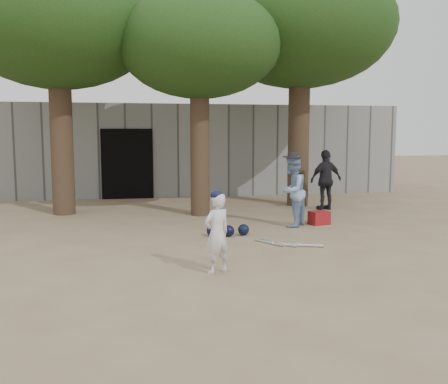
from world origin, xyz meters
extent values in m
plane|color=#937C5E|center=(0.00, 0.00, 0.00)|extent=(70.00, 70.00, 0.00)
imported|color=silver|center=(0.09, -1.12, 0.59)|extent=(0.51, 0.45, 1.19)
imported|color=#7D99C2|center=(2.37, 2.24, 0.79)|extent=(0.95, 0.97, 1.57)
imported|color=black|center=(4.05, 4.43, 0.81)|extent=(1.01, 0.58, 1.62)
cube|color=maroon|center=(3.06, 2.36, 0.15)|extent=(0.48, 0.41, 0.30)
cube|color=gray|center=(0.00, 8.00, 1.50)|extent=(16.00, 0.35, 3.00)
cube|color=black|center=(-1.20, 7.80, 1.10)|extent=(1.60, 0.08, 2.20)
cube|color=slate|center=(0.00, 10.50, 1.50)|extent=(16.00, 5.00, 3.00)
sphere|color=black|center=(0.46, 1.50, 0.12)|extent=(0.23, 0.23, 0.23)
sphere|color=black|center=(0.78, 1.43, 0.12)|extent=(0.23, 0.23, 0.23)
sphere|color=black|center=(1.10, 1.49, 0.12)|extent=(0.23, 0.23, 0.23)
cylinder|color=silver|center=(1.39, 0.64, 0.03)|extent=(0.42, 0.65, 0.06)
cylinder|color=silver|center=(1.57, 0.52, 0.03)|extent=(0.49, 0.60, 0.06)
cylinder|color=silver|center=(1.75, 0.40, 0.03)|extent=(0.68, 0.34, 0.06)
cylinder|color=silver|center=(1.93, 0.28, 0.03)|extent=(0.70, 0.28, 0.06)
cylinder|color=brown|center=(-2.80, 5.00, 2.75)|extent=(0.56, 0.56, 5.50)
ellipsoid|color=#284C19|center=(-2.80, 5.00, 4.70)|extent=(4.80, 4.80, 3.12)
cylinder|color=brown|center=(0.60, 4.20, 2.50)|extent=(0.48, 0.48, 5.00)
ellipsoid|color=#284C19|center=(0.60, 4.20, 4.20)|extent=(4.00, 4.00, 2.60)
cylinder|color=brown|center=(3.60, 5.40, 2.90)|extent=(0.60, 0.60, 5.80)
ellipsoid|color=#284C19|center=(3.60, 5.40, 5.00)|extent=(5.20, 5.20, 3.38)
camera|label=1|loc=(-1.16, -8.17, 2.04)|focal=40.00mm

